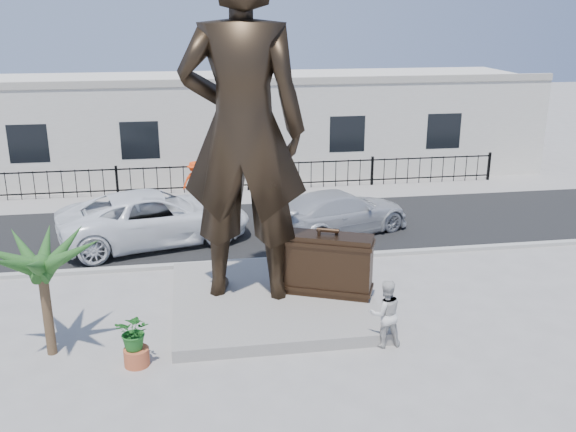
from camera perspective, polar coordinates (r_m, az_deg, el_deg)
name	(u,v)px	position (r m, az deg, el deg)	size (l,w,h in m)	color
ground	(301,330)	(15.96, 1.15, -10.09)	(100.00, 100.00, 0.00)	#9E9991
street	(262,226)	(23.25, -2.34, -0.87)	(40.00, 7.00, 0.01)	black
curb	(275,260)	(19.97, -1.14, -3.93)	(40.00, 0.25, 0.12)	#A5A399
far_sidewalk	(251,195)	(27.04, -3.35, 1.85)	(40.00, 2.50, 0.02)	#9E9991
plinth	(272,300)	(17.15, -1.40, -7.44)	(5.20, 5.20, 0.30)	gray
fence	(248,177)	(27.65, -3.54, 3.48)	(22.00, 0.10, 1.20)	black
building	(239,123)	(31.41, -4.37, 8.21)	(28.00, 7.00, 4.40)	silver
statue	(243,130)	(15.98, -4.05, 7.61)	(3.17, 2.08, 8.70)	black
suitcase	(327,264)	(16.89, 3.50, -4.30)	(2.32, 0.74, 1.64)	black
tourist	(385,313)	(15.11, 8.65, -8.55)	(0.79, 0.62, 1.63)	silver
car_white	(155,217)	(21.80, -11.72, -0.10)	(2.90, 6.29, 1.75)	white
car_silver	(339,212)	(22.33, 4.58, 0.33)	(2.10, 5.17, 1.50)	#B2B3B7
worker	(195,181)	(26.36, -8.29, 3.11)	(1.04, 0.60, 1.62)	#FE3F0D
palm_tree	(53,353)	(15.93, -20.19, -11.38)	(1.80, 1.80, 3.20)	#224B1B
planter	(137,357)	(14.83, -13.30, -12.09)	(0.56, 0.56, 0.40)	#B85430
shrub	(135,332)	(14.54, -13.48, -9.95)	(0.76, 0.66, 0.85)	#216621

